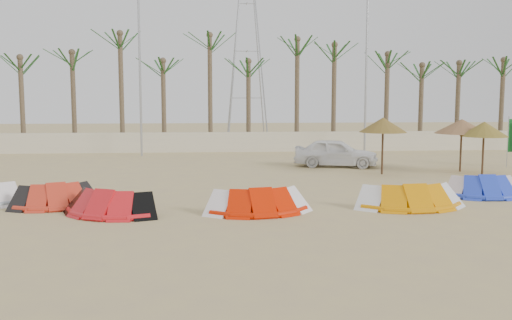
{
  "coord_description": "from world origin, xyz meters",
  "views": [
    {
      "loc": [
        -1.65,
        -15.41,
        3.78
      ],
      "look_at": [
        0.0,
        6.0,
        1.3
      ],
      "focal_mm": 40.0,
      "sensor_mm": 36.0,
      "label": 1
    }
  ],
  "objects": [
    {
      "name": "kite_red_left",
      "position": [
        -6.88,
        4.1,
        0.42
      ],
      "size": [
        3.26,
        2.32,
        0.9
      ],
      "color": "red",
      "rests_on": "ground"
    },
    {
      "name": "lamp_c",
      "position": [
        8.04,
        20.0,
        5.77
      ],
      "size": [
        1.25,
        0.14,
        11.0
      ],
      "color": "#A5A8AD",
      "rests_on": "ground"
    },
    {
      "name": "kite_orange",
      "position": [
        4.93,
        3.14,
        0.42
      ],
      "size": [
        3.68,
        1.75,
        0.9
      ],
      "color": "orange",
      "rests_on": "ground"
    },
    {
      "name": "parasol_right",
      "position": [
        10.51,
        11.55,
        2.22
      ],
      "size": [
        2.62,
        2.62,
        2.58
      ],
      "color": "#4C331E",
      "rests_on": "ground"
    },
    {
      "name": "kite_red_mid",
      "position": [
        -4.91,
        2.71,
        0.42
      ],
      "size": [
        3.63,
        2.59,
        0.9
      ],
      "color": "red",
      "rests_on": "ground"
    },
    {
      "name": "pylon",
      "position": [
        1.0,
        28.0,
        0.0
      ],
      "size": [
        3.0,
        3.0,
        14.0
      ],
      "primitive_type": null,
      "color": "#A5A8AD",
      "rests_on": "ground"
    },
    {
      "name": "flag_green",
      "position": [
        13.87,
        13.06,
        1.57
      ],
      "size": [
        0.44,
        0.18,
        2.65
      ],
      "color": "#A5A8AD",
      "rests_on": "ground"
    },
    {
      "name": "parasol_left",
      "position": [
        6.39,
        10.89,
        2.34
      ],
      "size": [
        2.25,
        2.25,
        2.7
      ],
      "color": "#4C331E",
      "rests_on": "ground"
    },
    {
      "name": "palm_line",
      "position": [
        0.67,
        23.5,
        6.44
      ],
      "size": [
        52.0,
        4.0,
        7.7
      ],
      "color": "brown",
      "rests_on": "ground"
    },
    {
      "name": "lamp_b",
      "position": [
        -5.96,
        20.0,
        5.77
      ],
      "size": [
        1.25,
        0.14,
        11.0
      ],
      "color": "#A5A8AD",
      "rests_on": "ground"
    },
    {
      "name": "boundary_wall",
      "position": [
        0.0,
        22.0,
        0.65
      ],
      "size": [
        60.0,
        0.3,
        1.3
      ],
      "primitive_type": "cube",
      "color": "beige",
      "rests_on": "ground"
    },
    {
      "name": "ground",
      "position": [
        0.0,
        0.0,
        0.0
      ],
      "size": [
        120.0,
        120.0,
        0.0
      ],
      "primitive_type": "plane",
      "color": "tan",
      "rests_on": "ground"
    },
    {
      "name": "parasol_mid",
      "position": [
        11.07,
        10.37,
        2.16
      ],
      "size": [
        2.19,
        2.19,
        2.51
      ],
      "color": "#4C331E",
      "rests_on": "ground"
    },
    {
      "name": "kite_red_right",
      "position": [
        -0.19,
        2.69,
        0.42
      ],
      "size": [
        3.52,
        2.0,
        0.9
      ],
      "color": "red",
      "rests_on": "ground"
    },
    {
      "name": "car",
      "position": [
        4.81,
        13.85,
        0.74
      ],
      "size": [
        4.63,
        2.83,
        1.47
      ],
      "primitive_type": "imported",
      "rotation": [
        0.0,
        0.0,
        1.3
      ],
      "color": "white",
      "rests_on": "ground"
    },
    {
      "name": "kite_blue",
      "position": [
        8.36,
        4.84,
        0.42
      ],
      "size": [
        2.98,
        1.65,
        0.9
      ],
      "color": "blue",
      "rests_on": "ground"
    }
  ]
}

